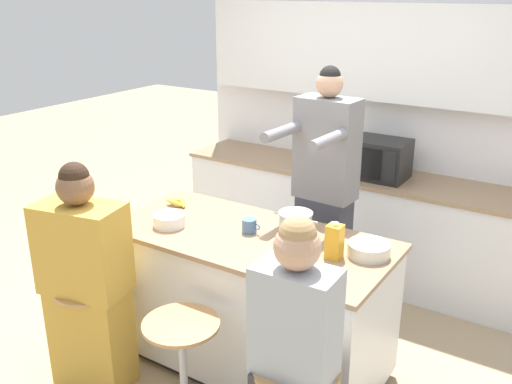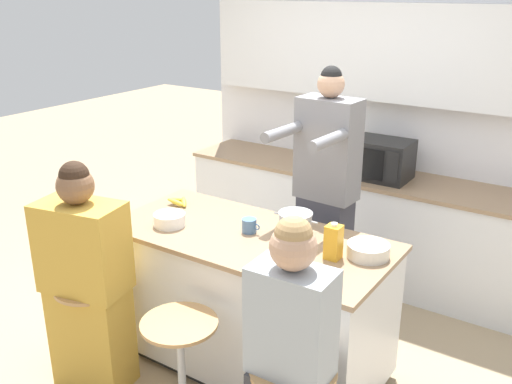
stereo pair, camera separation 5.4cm
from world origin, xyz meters
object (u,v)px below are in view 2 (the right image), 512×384
(kitchen_island, at_px, (249,300))
(banana_bunch, at_px, (179,201))
(bar_stool_leftmost, at_px, (94,325))
(coffee_cup_far, at_px, (249,226))
(cooking_pot, at_px, (295,224))
(fruit_bowl, at_px, (368,250))
(person_cooking, at_px, (325,205))
(coffee_cup_near, at_px, (281,254))
(microwave, at_px, (378,159))
(person_seated_near, at_px, (290,370))
(potted_plant, at_px, (336,152))
(juice_carton, at_px, (334,242))
(bar_stool_center, at_px, (181,365))
(person_wrapped_blanket, at_px, (87,285))

(kitchen_island, bearing_deg, banana_bunch, 167.76)
(bar_stool_leftmost, distance_m, coffee_cup_far, 1.12)
(cooking_pot, height_order, fruit_bowl, cooking_pot)
(person_cooking, bearing_deg, fruit_bowl, -42.07)
(coffee_cup_near, height_order, microwave, microwave)
(bar_stool_leftmost, relative_size, microwave, 1.31)
(person_seated_near, distance_m, potted_plant, 2.43)
(juice_carton, distance_m, potted_plant, 1.72)
(coffee_cup_far, bearing_deg, bar_stool_center, -88.36)
(fruit_bowl, relative_size, juice_carton, 1.12)
(person_seated_near, height_order, microwave, person_seated_near)
(coffee_cup_near, relative_size, potted_plant, 0.46)
(banana_bunch, bearing_deg, person_cooking, 32.10)
(person_cooking, height_order, microwave, person_cooking)
(bar_stool_leftmost, relative_size, coffee_cup_near, 5.50)
(coffee_cup_far, bearing_deg, potted_plant, 96.49)
(person_cooking, relative_size, banana_bunch, 10.57)
(person_seated_near, bearing_deg, coffee_cup_far, 133.16)
(person_cooking, relative_size, coffee_cup_far, 15.26)
(fruit_bowl, bearing_deg, person_cooking, 134.87)
(juice_carton, bearing_deg, person_wrapped_blanket, -151.17)
(cooking_pot, relative_size, coffee_cup_far, 2.43)
(bar_stool_leftmost, height_order, microwave, microwave)
(coffee_cup_far, height_order, potted_plant, potted_plant)
(kitchen_island, xyz_separation_m, fruit_bowl, (0.71, 0.13, 0.49))
(person_wrapped_blanket, bearing_deg, fruit_bowl, 18.49)
(bar_stool_leftmost, bearing_deg, coffee_cup_near, 24.63)
(person_seated_near, bearing_deg, kitchen_island, 133.93)
(microwave, bearing_deg, cooking_pot, -88.35)
(person_seated_near, bearing_deg, banana_bunch, 147.19)
(bar_stool_center, height_order, person_seated_near, person_seated_near)
(person_cooking, xyz_separation_m, fruit_bowl, (0.54, -0.55, 0.03))
(banana_bunch, bearing_deg, microwave, 57.64)
(microwave, bearing_deg, juice_carton, -76.42)
(cooking_pot, xyz_separation_m, coffee_cup_far, (-0.25, -0.11, -0.03))
(bar_stool_center, bearing_deg, microwave, 84.86)
(kitchen_island, xyz_separation_m, banana_bunch, (-0.67, 0.15, 0.48))
(bar_stool_center, height_order, person_wrapped_blanket, person_wrapped_blanket)
(bar_stool_leftmost, height_order, potted_plant, potted_plant)
(potted_plant, bearing_deg, person_wrapped_blanket, -102.37)
(person_wrapped_blanket, height_order, microwave, person_wrapped_blanket)
(person_cooking, height_order, cooking_pot, person_cooking)
(cooking_pot, distance_m, potted_plant, 1.47)
(person_wrapped_blanket, height_order, person_seated_near, person_wrapped_blanket)
(cooking_pot, bearing_deg, person_seated_near, -61.04)
(person_wrapped_blanket, xyz_separation_m, person_seated_near, (1.38, 0.00, -0.01))
(kitchen_island, bearing_deg, fruit_bowl, 10.10)
(microwave, height_order, potted_plant, microwave)
(coffee_cup_near, bearing_deg, potted_plant, 106.92)
(kitchen_island, relative_size, bar_stool_leftmost, 2.66)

